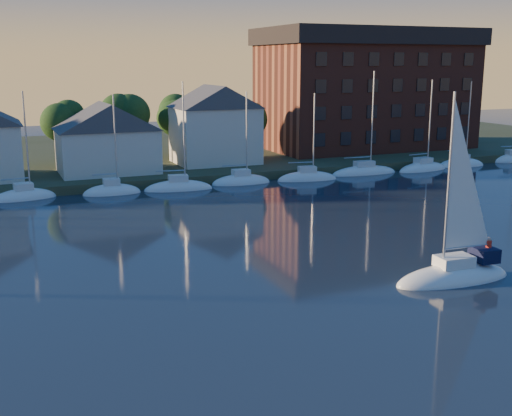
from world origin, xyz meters
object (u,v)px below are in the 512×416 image
clubhouse_centre (107,137)px  condo_block (366,88)px  hero_sailboat (455,272)px  clubhouse_east (215,124)px

clubhouse_centre → condo_block: bearing=11.2°
condo_block → hero_sailboat: bearing=-116.5°
clubhouse_east → hero_sailboat: size_ratio=0.81×
clubhouse_centre → condo_block: 41.05m
condo_block → hero_sailboat: 59.10m
condo_block → hero_sailboat: size_ratio=2.38×
clubhouse_east → condo_block: 26.94m
condo_block → clubhouse_centre: bearing=-168.8°
clubhouse_centre → condo_block: (40.00, 7.95, 4.66)m
hero_sailboat → clubhouse_centre: bearing=-69.6°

